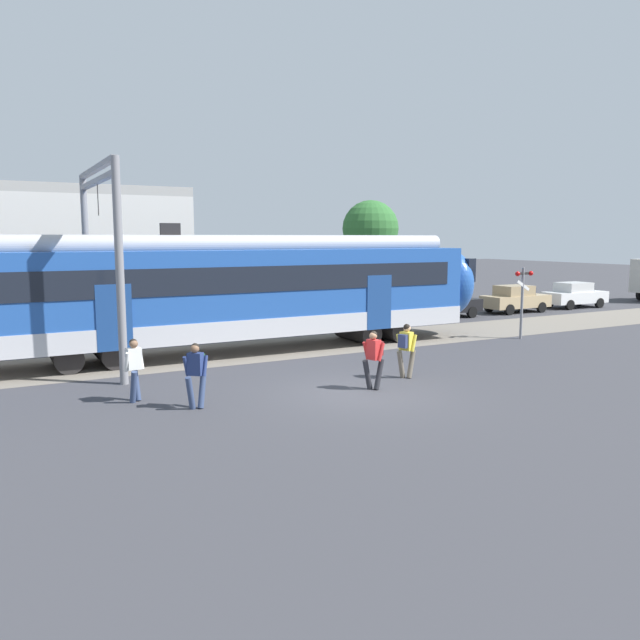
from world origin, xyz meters
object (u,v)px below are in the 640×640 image
(pedestrian_white, at_px, (134,364))
(parked_car_white, at_px, (574,295))
(parked_car_black, at_px, (444,303))
(pedestrian_red, at_px, (374,355))
(pedestrian_navy, at_px, (196,370))
(parked_car_tan, at_px, (515,299))
(crossing_signal, at_px, (523,291))
(pedestrian_yellow, at_px, (406,346))

(pedestrian_white, bearing_deg, parked_car_white, 18.90)
(parked_car_black, xyz_separation_m, parked_car_white, (10.09, 0.02, 0.00))
(pedestrian_red, bearing_deg, pedestrian_navy, 175.11)
(parked_car_black, distance_m, parked_car_tan, 5.12)
(parked_car_black, relative_size, crossing_signal, 1.35)
(pedestrian_white, bearing_deg, pedestrian_red, -16.53)
(parked_car_white, bearing_deg, parked_car_tan, -179.22)
(pedestrian_white, distance_m, crossing_signal, 16.77)
(pedestrian_red, xyz_separation_m, parked_car_black, (11.94, 11.48, -0.21))
(parked_car_black, bearing_deg, parked_car_white, 0.10)
(pedestrian_white, relative_size, crossing_signal, 0.56)
(pedestrian_red, distance_m, pedestrian_yellow, 1.78)
(parked_car_black, bearing_deg, pedestrian_navy, -146.83)
(pedestrian_white, height_order, pedestrian_navy, same)
(parked_car_white, height_order, crossing_signal, crossing_signal)
(pedestrian_navy, height_order, parked_car_black, pedestrian_navy)
(parked_car_black, distance_m, crossing_signal, 7.28)
(parked_car_black, bearing_deg, pedestrian_red, -136.12)
(pedestrian_red, bearing_deg, crossing_signal, 23.48)
(pedestrian_navy, relative_size, parked_car_white, 0.41)
(pedestrian_white, distance_m, parked_car_white, 29.83)
(pedestrian_red, relative_size, parked_car_black, 0.41)
(parked_car_white, bearing_deg, parked_car_black, -179.90)
(crossing_signal, bearing_deg, parked_car_black, 77.03)
(pedestrian_yellow, bearing_deg, crossing_signal, 23.36)
(pedestrian_yellow, distance_m, parked_car_black, 14.91)
(parked_car_white, bearing_deg, pedestrian_navy, -157.70)
(crossing_signal, bearing_deg, pedestrian_red, -156.52)
(pedestrian_yellow, xyz_separation_m, parked_car_tan, (15.43, 10.71, -0.21))
(parked_car_tan, distance_m, parked_car_white, 4.97)
(pedestrian_red, height_order, crossing_signal, crossing_signal)
(pedestrian_red, height_order, parked_car_black, pedestrian_red)
(pedestrian_yellow, height_order, parked_car_black, pedestrian_yellow)
(pedestrian_red, height_order, parked_car_tan, pedestrian_red)
(parked_car_black, bearing_deg, pedestrian_white, -151.99)
(pedestrian_white, bearing_deg, parked_car_black, 28.01)
(pedestrian_navy, xyz_separation_m, parked_car_white, (27.01, 11.08, -0.21))
(pedestrian_yellow, height_order, crossing_signal, crossing_signal)
(pedestrian_white, distance_m, parked_car_tan, 25.15)
(pedestrian_white, relative_size, pedestrian_yellow, 1.00)
(pedestrian_navy, xyz_separation_m, parked_car_black, (16.92, 11.06, -0.21))
(parked_car_black, height_order, parked_car_white, same)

